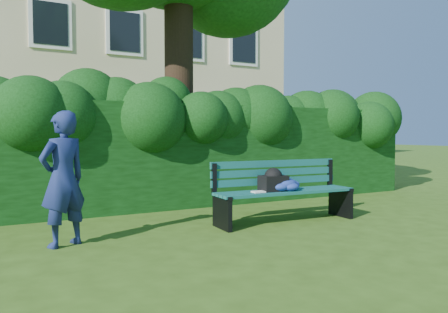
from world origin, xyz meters
TOP-DOWN VIEW (x-y plane):
  - ground at (0.00, 0.00)m, footprint 80.00×80.00m
  - apartment_building at (-0.00, 13.99)m, footprint 16.00×8.08m
  - hedge at (0.00, 2.20)m, footprint 10.00×1.00m
  - park_bench at (0.66, 0.07)m, footprint 2.16×0.66m
  - man_reading at (-2.34, 0.15)m, footprint 0.67×0.57m

SIDE VIEW (x-z plane):
  - ground at x=0.00m, z-range 0.00..0.00m
  - park_bench at x=0.66m, z-range 0.05..0.94m
  - man_reading at x=-2.34m, z-range 0.00..1.55m
  - hedge at x=0.00m, z-range 0.00..1.80m
  - apartment_building at x=0.00m, z-range 0.00..12.00m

